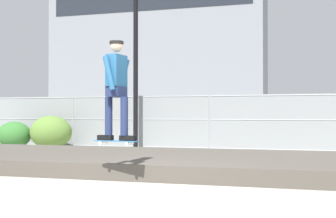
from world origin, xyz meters
The scene contains 11 objects.
ground_plane centered at (0.00, 0.00, 0.00)m, with size 120.00×120.00×0.00m, color #9E998E.
gravel_berm centered at (0.00, 2.94, 0.15)m, with size 11.74×3.94×0.30m, color #4C473F.
skateboard centered at (-0.32, 0.65, 0.74)m, with size 0.82×0.32×0.07m.
skater centered at (-0.32, 0.65, 1.73)m, with size 0.73×0.61×1.73m.
chain_fence centered at (0.00, 8.05, 0.93)m, with size 20.33×0.06×1.85m.
street_lamp centered at (-2.44, 7.55, 4.02)m, with size 0.44×0.44×6.41m.
parked_car_near centered at (-5.23, 11.53, 0.84)m, with size 4.44×2.03×1.66m.
parked_car_mid centered at (0.29, 11.60, 0.84)m, with size 4.47×2.08×1.66m.
library_building centered at (-10.97, 40.97, 10.51)m, with size 22.82×11.58×21.01m.
shrub_left centered at (-6.73, 6.89, 0.47)m, with size 1.22×1.00×0.94m.
shrub_center centered at (-5.34, 6.99, 0.57)m, with size 1.48×1.21×1.15m.
Camera 1 is at (2.47, -6.18, 1.20)m, focal length 45.81 mm.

